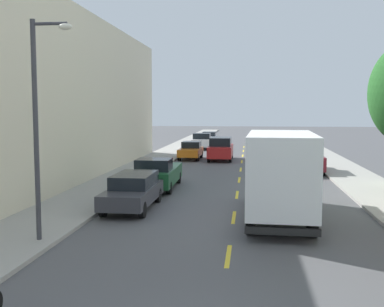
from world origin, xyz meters
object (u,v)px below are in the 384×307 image
object	(u,v)px
street_lamp	(40,114)
parked_pickup_forest	(157,174)
moving_red_sedan	(221,149)
delivery_box_truck	(280,171)
parked_sedan_silver	(209,137)
parked_suv_burgundy	(306,158)
parked_pickup_white	(203,141)
parked_hatchback_orange	(191,150)
parked_wagon_charcoal	(133,190)
parked_suv_sky	(287,144)

from	to	relation	value
street_lamp	parked_pickup_forest	distance (m)	11.36
moving_red_sedan	delivery_box_truck	bearing A→B (deg)	-80.34
street_lamp	parked_sedan_silver	world-z (taller)	street_lamp
parked_suv_burgundy	parked_pickup_white	distance (m)	20.26
moving_red_sedan	parked_hatchback_orange	bearing A→B (deg)	169.56
parked_wagon_charcoal	parked_pickup_white	world-z (taller)	parked_pickup_white
parked_sedan_silver	parked_wagon_charcoal	size ratio (longest dim) A/B	0.96
parked_wagon_charcoal	moving_red_sedan	distance (m)	19.98
parked_pickup_white	moving_red_sedan	xyz separation A→B (m)	(2.62, -11.27, 0.16)
street_lamp	delivery_box_truck	world-z (taller)	street_lamp
parked_suv_sky	parked_sedan_silver	size ratio (longest dim) A/B	1.08
street_lamp	parked_wagon_charcoal	distance (m)	6.71
street_lamp	parked_suv_burgundy	xyz separation A→B (m)	(10.40, 18.46, -3.16)
parked_hatchback_orange	parked_suv_burgundy	bearing A→B (deg)	-40.04
delivery_box_truck	parked_suv_burgundy	bearing A→B (deg)	79.35
delivery_box_truck	parked_suv_sky	world-z (taller)	delivery_box_truck
parked_suv_sky	parked_pickup_forest	bearing A→B (deg)	-112.35
delivery_box_truck	parked_wagon_charcoal	bearing A→B (deg)	168.30
parked_sedan_silver	parked_wagon_charcoal	distance (m)	39.21
parked_wagon_charcoal	parked_suv_burgundy	bearing A→B (deg)	55.46
parked_pickup_white	parked_pickup_forest	world-z (taller)	same
parked_hatchback_orange	parked_pickup_white	xyz separation A→B (m)	(-0.03, 10.79, 0.07)
street_lamp	parked_suv_sky	world-z (taller)	street_lamp
street_lamp	parked_hatchback_orange	size ratio (longest dim) A/B	1.72
parked_sedan_silver	parked_pickup_white	xyz separation A→B (m)	(-0.00, -8.14, 0.08)
parked_suv_burgundy	parked_wagon_charcoal	size ratio (longest dim) A/B	1.02
parked_suv_burgundy	parked_wagon_charcoal	world-z (taller)	parked_suv_burgundy
parked_hatchback_orange	moving_red_sedan	size ratio (longest dim) A/B	0.84
parked_suv_sky	parked_wagon_charcoal	xyz separation A→B (m)	(-8.62, -25.97, -0.18)
street_lamp	parked_suv_sky	xyz separation A→B (m)	(10.17, 31.57, -3.16)
parked_suv_sky	parked_suv_burgundy	distance (m)	13.12
delivery_box_truck	parked_sedan_silver	xyz separation A→B (m)	(-6.21, 40.49, -1.18)
parked_sedan_silver	moving_red_sedan	xyz separation A→B (m)	(2.62, -19.40, 0.24)
parked_sedan_silver	moving_red_sedan	distance (m)	19.58
delivery_box_truck	parked_suv_burgundy	world-z (taller)	delivery_box_truck
parked_wagon_charcoal	parked_suv_sky	bearing A→B (deg)	71.65
parked_suv_burgundy	parked_pickup_white	bearing A→B (deg)	115.96
delivery_box_truck	parked_suv_burgundy	distance (m)	14.42
parked_hatchback_orange	parked_suv_burgundy	distance (m)	11.55
parked_suv_sky	parked_suv_burgundy	xyz separation A→B (m)	(0.23, -13.11, 0.00)
parked_suv_sky	parked_pickup_white	world-z (taller)	parked_suv_sky
parked_hatchback_orange	parked_pickup_white	world-z (taller)	parked_pickup_white
delivery_box_truck	parked_sedan_silver	world-z (taller)	delivery_box_truck
parked_suv_sky	parked_hatchback_orange	distance (m)	10.32
parked_suv_burgundy	parked_pickup_forest	size ratio (longest dim) A/B	0.90
delivery_box_truck	parked_suv_sky	xyz separation A→B (m)	(2.43, 27.25, -0.95)
parked_suv_sky	street_lamp	bearing A→B (deg)	-107.85
parked_hatchback_orange	parked_suv_sky	bearing A→B (deg)	33.45
parked_suv_burgundy	moving_red_sedan	xyz separation A→B (m)	(-6.25, 6.95, 0.00)
parked_wagon_charcoal	moving_red_sedan	world-z (taller)	moving_red_sedan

